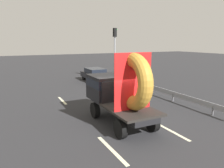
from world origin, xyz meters
TOP-DOWN VIEW (x-y plane):
  - ground_plane at (0.00, 0.00)m, footprint 120.00×120.00m
  - flatbed_truck at (-0.24, 0.49)m, footprint 2.02×4.81m
  - distant_sedan at (3.07, 11.94)m, footprint 1.79×4.18m
  - traffic_light at (5.27, 11.67)m, footprint 0.42×0.36m
  - guardrail at (5.03, 3.87)m, footprint 0.10×13.13m
  - lane_dash_left_near at (-1.89, -2.08)m, footprint 0.16×2.52m
  - lane_dash_left_far at (-1.89, 5.86)m, footprint 0.16×2.16m
  - lane_dash_right_near at (1.41, -1.45)m, footprint 0.16×2.92m
  - lane_dash_right_far at (1.41, 5.79)m, footprint 0.16×2.21m

SIDE VIEW (x-z plane):
  - ground_plane at x=0.00m, z-range 0.00..0.00m
  - lane_dash_left_near at x=-1.89m, z-range 0.00..0.01m
  - lane_dash_left_far at x=-1.89m, z-range 0.00..0.01m
  - lane_dash_right_near at x=1.41m, z-range 0.00..0.01m
  - lane_dash_right_far at x=1.41m, z-range 0.00..0.01m
  - guardrail at x=5.03m, z-range 0.17..0.88m
  - distant_sedan at x=3.07m, z-range 0.05..1.42m
  - flatbed_truck at x=-0.24m, z-range -0.10..3.57m
  - traffic_light at x=5.27m, z-range 0.86..6.36m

